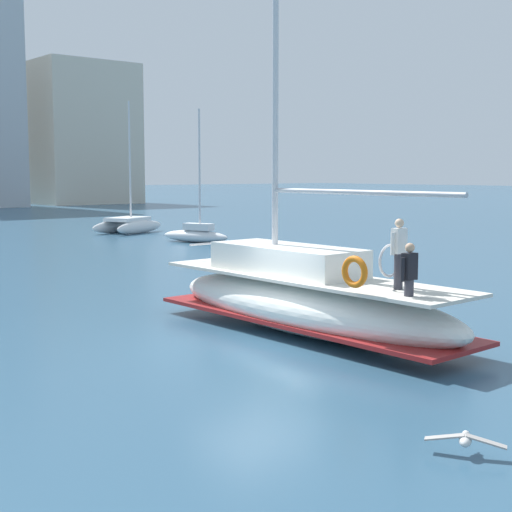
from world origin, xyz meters
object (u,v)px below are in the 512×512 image
Objects in this scene: main_sailboat at (304,297)px; moored_catamaran at (196,233)px; mooring_buoy at (356,282)px; moored_sloop_far at (128,224)px; seagull at (465,440)px.

main_sailboat is 24.82m from moored_catamaran.
mooring_buoy is (-5.35, -17.53, -0.35)m from moored_catamaran.
moored_sloop_far is 41.17m from seagull.
moored_catamaran is at bearing 61.33° from main_sailboat.
moored_catamaran reaches higher than seagull.
moored_sloop_far is at bearing 86.96° from moored_catamaran.
main_sailboat is at bearing 62.66° from seagull.
moored_catamaran is at bearing 73.01° from mooring_buoy.
moored_sloop_far is at bearing 77.49° from mooring_buoy.
mooring_buoy is (10.38, 11.64, -0.06)m from seagull.
seagull is 15.59m from mooring_buoy.
main_sailboat is at bearing -112.10° from moored_sloop_far.
seagull is at bearing -131.72° from mooring_buoy.
moored_sloop_far reaches higher than moored_catamaran.
moored_catamaran is at bearing 61.66° from seagull.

